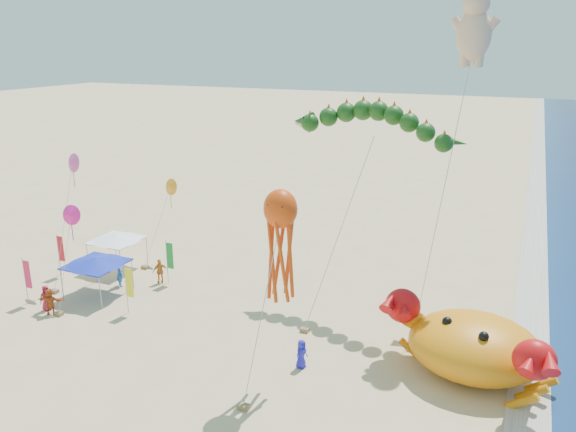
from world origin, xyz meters
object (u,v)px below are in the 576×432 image
object	(u,v)px
cherub_kite	(474,26)
canopy_white	(116,238)
canopy_blue	(96,261)
octopus_kite	(280,237)
crab_inflatable	(474,345)
dragon_kite	(372,128)

from	to	relation	value
cherub_kite	canopy_white	xyz separation A→B (m)	(-23.82, -2.86, -14.71)
canopy_blue	octopus_kite	bearing A→B (deg)	-14.85
crab_inflatable	canopy_white	size ratio (longest dim) A/B	2.50
cherub_kite	octopus_kite	world-z (taller)	cherub_kite
crab_inflatable	cherub_kite	size ratio (longest dim) A/B	0.47
canopy_white	canopy_blue	bearing A→B (deg)	-66.19
octopus_kite	canopy_blue	xyz separation A→B (m)	(-15.26, 4.05, -5.15)
octopus_kite	canopy_white	bearing A→B (deg)	154.06
canopy_blue	crab_inflatable	bearing A→B (deg)	0.12
dragon_kite	cherub_kite	bearing A→B (deg)	2.55
canopy_blue	canopy_white	xyz separation A→B (m)	(-1.90, 4.30, -0.00)
canopy_white	octopus_kite	bearing A→B (deg)	-25.94
crab_inflatable	cherub_kite	xyz separation A→B (m)	(-2.18, 7.11, 15.42)
crab_inflatable	octopus_kite	bearing A→B (deg)	-155.18
crab_inflatable	cherub_kite	bearing A→B (deg)	107.07
dragon_kite	canopy_white	size ratio (longest dim) A/B	3.48
octopus_kite	crab_inflatable	bearing A→B (deg)	24.82
canopy_white	crab_inflatable	bearing A→B (deg)	-9.28
dragon_kite	octopus_kite	world-z (taller)	dragon_kite
cherub_kite	dragon_kite	bearing A→B (deg)	-177.45
crab_inflatable	canopy_white	bearing A→B (deg)	170.72
dragon_kite	canopy_blue	distance (m)	19.98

